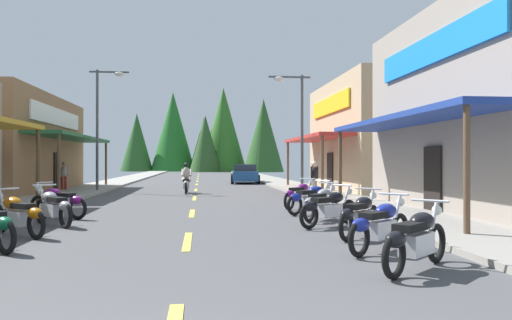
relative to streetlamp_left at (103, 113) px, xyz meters
name	(u,v)px	position (x,y,z in m)	size (l,w,h in m)	color
ground	(196,187)	(4.82, 5.53, -4.20)	(9.42, 89.80, 0.10)	#4C4C4F
sidewalk_left	(100,186)	(-1.24, 5.53, -4.09)	(2.70, 89.80, 0.12)	#9E9991
sidewalk_right	(289,185)	(10.88, 5.53, -4.09)	(2.70, 89.80, 0.12)	gray
centerline_dashes	(197,185)	(4.82, 7.64, -4.14)	(0.16, 62.15, 0.01)	#E0C64C
storefront_right_far	(406,136)	(16.56, 0.11, -1.12)	(10.51, 10.58, 6.05)	tan
streetlamp_left	(103,113)	(0.00, 0.00, 0.00)	(2.03, 0.30, 6.42)	#474C51
streetlamp_right	(296,116)	(9.62, -3.26, -0.36)	(2.03, 0.30, 5.77)	#474C51
motorcycle_parked_right_0	(416,238)	(8.28, -19.78, -3.66)	(1.65, 1.52, 1.04)	black
motorcycle_parked_right_1	(380,225)	(8.31, -18.19, -3.66)	(1.67, 1.49, 1.04)	black
motorcycle_parked_right_2	(360,214)	(8.50, -16.43, -3.66)	(1.45, 1.70, 1.04)	black
motorcycle_parked_right_3	(329,207)	(8.27, -14.70, -3.66)	(1.82, 1.30, 1.04)	black
motorcycle_parked_right_4	(321,202)	(8.41, -13.27, -3.66)	(1.42, 1.73, 1.04)	black
motorcycle_parked_right_5	(311,198)	(8.49, -11.72, -3.66)	(1.82, 1.30, 1.04)	black
motorcycle_parked_right_6	(300,195)	(8.48, -9.98, -3.66)	(1.46, 1.69, 1.04)	black
motorcycle_parked_left_2	(18,214)	(1.14, -15.57, -3.66)	(1.64, 1.52, 1.04)	black
motorcycle_parked_left_3	(53,207)	(1.38, -13.80, -3.66)	(1.42, 1.73, 1.04)	black
motorcycle_parked_left_4	(58,201)	(1.05, -12.12, -3.66)	(1.89, 1.17, 1.04)	black
rider_cruising_lead	(186,180)	(4.37, -1.31, -3.49)	(0.60, 2.14, 1.57)	black
pedestrian_by_shop	(313,174)	(10.98, -0.98, -3.22)	(0.33, 0.56, 1.61)	#3F593F
pedestrian_browsing	(314,177)	(10.05, -5.39, -3.21)	(0.44, 0.44, 1.63)	#B2A599
pedestrian_strolling	(64,174)	(-2.23, 0.97, -3.22)	(0.57, 0.30, 1.62)	maroon
parked_car_curbside	(245,174)	(8.33, 9.85, -3.46)	(2.28, 4.40, 1.40)	#1E4C8C
treeline_backdrop	(204,135)	(5.61, 52.62, 1.66)	(25.29, 14.02, 13.28)	#206523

